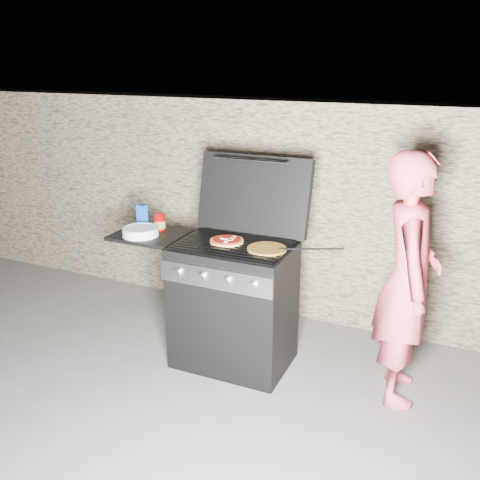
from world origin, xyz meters
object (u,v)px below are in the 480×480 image
at_px(sauce_jar, 160,222).
at_px(person, 408,280).
at_px(gas_grill, 202,299).
at_px(pizza_topped, 227,240).

xyz_separation_m(sauce_jar, person, (1.79, 0.00, -0.15)).
bearing_deg(gas_grill, person, 4.07).
relative_size(gas_grill, person, 0.83).
xyz_separation_m(pizza_topped, sauce_jar, (-0.58, 0.07, 0.04)).
distance_m(gas_grill, person, 1.45).
distance_m(gas_grill, pizza_topped, 0.51).
bearing_deg(sauce_jar, pizza_topped, -7.04).
relative_size(pizza_topped, sauce_jar, 1.85).
bearing_deg(person, gas_grill, 82.81).
bearing_deg(person, pizza_topped, 82.24).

